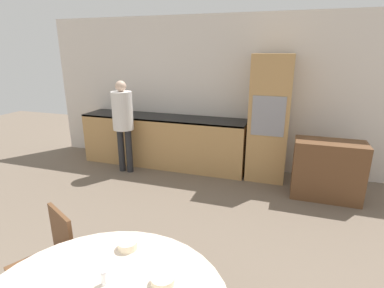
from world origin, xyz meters
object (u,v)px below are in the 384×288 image
(chair_far_left, at_px, (51,259))
(person_standing, at_px, (123,117))
(bowl_near, at_px, (163,280))
(sideboard, at_px, (327,170))
(oven_unit, at_px, (269,119))
(bowl_far, at_px, (128,245))

(chair_far_left, distance_m, person_standing, 2.99)
(chair_far_left, relative_size, bowl_near, 6.43)
(chair_far_left, bearing_deg, sideboard, 79.13)
(chair_far_left, height_order, person_standing, person_standing)
(oven_unit, distance_m, chair_far_left, 3.59)
(sideboard, relative_size, person_standing, 0.60)
(bowl_near, bearing_deg, oven_unit, 85.26)
(person_standing, distance_m, bowl_near, 3.65)
(person_standing, bearing_deg, sideboard, 0.46)
(person_standing, bearing_deg, bowl_near, -56.04)
(bowl_near, relative_size, bowl_far, 1.06)
(sideboard, xyz_separation_m, chair_far_left, (-2.22, -2.80, 0.08))
(bowl_far, bearing_deg, person_standing, 121.07)
(chair_far_left, xyz_separation_m, bowl_far, (0.70, -0.03, 0.30))
(oven_unit, bearing_deg, bowl_near, -94.74)
(chair_far_left, xyz_separation_m, bowl_near, (1.05, -0.25, 0.30))
(oven_unit, distance_m, bowl_near, 3.56)
(bowl_far, bearing_deg, oven_unit, 79.13)
(oven_unit, xyz_separation_m, chair_far_left, (-1.34, -3.30, -0.49))
(chair_far_left, bearing_deg, person_standing, 137.08)
(sideboard, relative_size, bowl_far, 7.29)
(chair_far_left, distance_m, bowl_far, 0.77)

